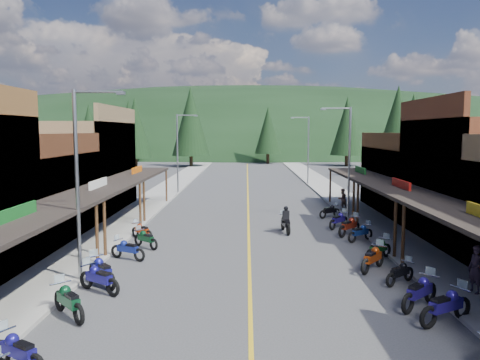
{
  "coord_description": "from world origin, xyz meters",
  "views": [
    {
      "loc": [
        -0.14,
        -24.96,
        6.34
      ],
      "look_at": [
        -0.58,
        6.78,
        3.0
      ],
      "focal_mm": 35.0,
      "sensor_mm": 36.0,
      "label": 1
    }
  ],
  "objects_px": {
    "pine_10": "(135,128)",
    "bike_east_10": "(339,219)",
    "pine_7": "(99,127)",
    "bike_west_6": "(128,248)",
    "pine_8": "(89,134)",
    "bike_east_7": "(379,248)",
    "bike_west_5": "(102,270)",
    "bike_east_8": "(360,232)",
    "bike_west_8": "(142,230)",
    "pine_5": "(413,123)",
    "streetlight_1": "(179,150)",
    "pine_1": "(129,126)",
    "pine_4": "(347,126)",
    "bike_west_4": "(99,277)",
    "bike_east_3": "(446,304)",
    "bike_west_2": "(18,350)",
    "bike_east_5": "(400,272)",
    "streetlight_0": "(80,177)",
    "pine_11": "(398,125)",
    "bike_west_7": "(146,238)",
    "pine_0": "(33,130)",
    "shop_west_2": "(12,197)",
    "shop_west_3": "(72,167)",
    "streetlight_3": "(307,147)",
    "pine_3": "(268,130)",
    "bike_east_11": "(330,210)",
    "rider_on_bike": "(286,222)",
    "pine_2": "(191,122)",
    "bike_east_6": "(373,257)",
    "bike_west_3": "(68,299)",
    "bike_east_4": "(420,290)",
    "pedestrian_east_b": "(342,199)",
    "shop_east_3": "(425,180)",
    "bike_east_9": "(349,225)"
  },
  "relations": [
    {
      "from": "pine_7",
      "to": "bike_west_6",
      "type": "distance_m",
      "value": 82.96
    },
    {
      "from": "pine_10",
      "to": "pedestrian_east_b",
      "type": "height_order",
      "value": "pine_10"
    },
    {
      "from": "bike_east_5",
      "to": "pine_7",
      "type": "bearing_deg",
      "value": 165.48
    },
    {
      "from": "streetlight_1",
      "to": "bike_west_8",
      "type": "distance_m",
      "value": 20.39
    },
    {
      "from": "streetlight_3",
      "to": "pine_3",
      "type": "distance_m",
      "value": 36.18
    },
    {
      "from": "shop_east_3",
      "to": "bike_east_11",
      "type": "bearing_deg",
      "value": -162.64
    },
    {
      "from": "pine_0",
      "to": "pine_3",
      "type": "xyz_separation_m",
      "value": [
        44.0,
        4.0,
        0.0
      ]
    },
    {
      "from": "bike_west_5",
      "to": "rider_on_bike",
      "type": "bearing_deg",
      "value": 9.36
    },
    {
      "from": "pine_0",
      "to": "bike_west_8",
      "type": "relative_size",
      "value": 5.8
    },
    {
      "from": "pine_7",
      "to": "bike_west_7",
      "type": "bearing_deg",
      "value": -70.89
    },
    {
      "from": "streetlight_0",
      "to": "pine_11",
      "type": "bearing_deg",
      "value": 58.51
    },
    {
      "from": "bike_west_2",
      "to": "bike_east_5",
      "type": "bearing_deg",
      "value": -28.69
    },
    {
      "from": "streetlight_1",
      "to": "bike_east_7",
      "type": "distance_m",
      "value": 28.01
    },
    {
      "from": "bike_east_3",
      "to": "pedestrian_east_b",
      "type": "xyz_separation_m",
      "value": [
        1.02,
        21.8,
        0.32
      ]
    },
    {
      "from": "bike_east_10",
      "to": "pine_7",
      "type": "bearing_deg",
      "value": 159.59
    },
    {
      "from": "shop_east_3",
      "to": "bike_east_10",
      "type": "distance_m",
      "value": 10.18
    },
    {
      "from": "bike_east_7",
      "to": "bike_west_8",
      "type": "bearing_deg",
      "value": -151.86
    },
    {
      "from": "bike_west_3",
      "to": "bike_east_10",
      "type": "bearing_deg",
      "value": 8.19
    },
    {
      "from": "bike_west_7",
      "to": "bike_east_8",
      "type": "height_order",
      "value": "bike_west_7"
    },
    {
      "from": "pine_10",
      "to": "bike_east_10",
      "type": "height_order",
      "value": "pine_10"
    },
    {
      "from": "pine_3",
      "to": "bike_east_10",
      "type": "relative_size",
      "value": 5.15
    },
    {
      "from": "pine_7",
      "to": "pine_8",
      "type": "height_order",
      "value": "pine_7"
    },
    {
      "from": "bike_west_8",
      "to": "bike_east_5",
      "type": "relative_size",
      "value": 1.02
    },
    {
      "from": "pine_10",
      "to": "bike_east_5",
      "type": "bearing_deg",
      "value": -66.6
    },
    {
      "from": "shop_west_2",
      "to": "shop_west_3",
      "type": "bearing_deg",
      "value": 90.18
    },
    {
      "from": "bike_west_8",
      "to": "pine_0",
      "type": "bearing_deg",
      "value": 71.31
    },
    {
      "from": "bike_west_5",
      "to": "bike_east_6",
      "type": "distance_m",
      "value": 11.9
    },
    {
      "from": "streetlight_3",
      "to": "rider_on_bike",
      "type": "distance_m",
      "value": 26.92
    },
    {
      "from": "bike_east_6",
      "to": "bike_east_8",
      "type": "xyz_separation_m",
      "value": [
        0.82,
        5.7,
        -0.08
      ]
    },
    {
      "from": "bike_west_5",
      "to": "bike_east_11",
      "type": "height_order",
      "value": "bike_west_5"
    },
    {
      "from": "pine_10",
      "to": "bike_east_10",
      "type": "relative_size",
      "value": 5.43
    },
    {
      "from": "bike_west_2",
      "to": "pine_3",
      "type": "bearing_deg",
      "value": 23.56
    },
    {
      "from": "bike_west_7",
      "to": "pedestrian_east_b",
      "type": "xyz_separation_m",
      "value": [
        13.06,
        11.95,
        0.42
      ]
    },
    {
      "from": "pine_0",
      "to": "bike_east_11",
      "type": "bearing_deg",
      "value": -49.14
    },
    {
      "from": "pine_5",
      "to": "streetlight_1",
      "type": "bearing_deg",
      "value": -129.32
    },
    {
      "from": "bike_east_4",
      "to": "pedestrian_east_b",
      "type": "height_order",
      "value": "pedestrian_east_b"
    },
    {
      "from": "bike_west_5",
      "to": "bike_east_8",
      "type": "distance_m",
      "value": 14.8
    },
    {
      "from": "pine_2",
      "to": "bike_west_8",
      "type": "height_order",
      "value": "pine_2"
    },
    {
      "from": "pine_8",
      "to": "bike_east_7",
      "type": "relative_size",
      "value": 4.76
    },
    {
      "from": "bike_east_3",
      "to": "bike_east_10",
      "type": "bearing_deg",
      "value": 152.52
    },
    {
      "from": "streetlight_0",
      "to": "pine_5",
      "type": "relative_size",
      "value": 0.57
    },
    {
      "from": "bike_west_5",
      "to": "pine_11",
      "type": "bearing_deg",
      "value": 18.58
    },
    {
      "from": "bike_east_6",
      "to": "bike_west_3",
      "type": "bearing_deg",
      "value": -116.21
    },
    {
      "from": "shop_west_2",
      "to": "bike_east_9",
      "type": "relative_size",
      "value": 4.75
    },
    {
      "from": "streetlight_3",
      "to": "streetlight_0",
      "type": "bearing_deg",
      "value": -111.12
    },
    {
      "from": "pine_7",
      "to": "pine_0",
      "type": "bearing_deg",
      "value": -119.74
    },
    {
      "from": "bike_west_4",
      "to": "bike_east_3",
      "type": "distance_m",
      "value": 12.67
    },
    {
      "from": "pine_3",
      "to": "bike_west_5",
      "type": "height_order",
      "value": "pine_3"
    },
    {
      "from": "pine_3",
      "to": "bike_west_3",
      "type": "height_order",
      "value": "pine_3"
    },
    {
      "from": "pine_1",
      "to": "pine_4",
      "type": "xyz_separation_m",
      "value": [
        42.0,
        -10.0,
        0.0
      ]
    }
  ]
}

